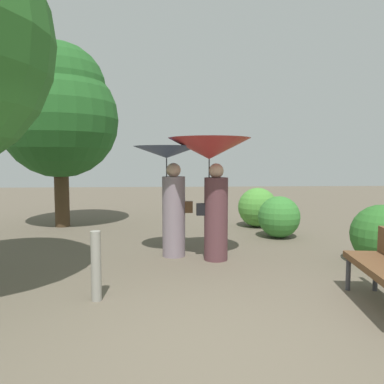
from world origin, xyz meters
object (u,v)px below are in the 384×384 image
(path_marker_post, at_px, (96,266))
(tree_mid_left, at_px, (59,110))
(person_right, at_px, (211,167))
(person_left, at_px, (170,182))

(path_marker_post, bearing_deg, tree_mid_left, 109.72)
(person_right, bearing_deg, tree_mid_left, 44.36)
(person_left, xyz_separation_m, person_right, (0.67, -0.29, 0.26))
(person_left, distance_m, path_marker_post, 2.36)
(tree_mid_left, relative_size, path_marker_post, 5.42)
(tree_mid_left, distance_m, path_marker_post, 5.93)
(person_right, height_order, tree_mid_left, tree_mid_left)
(tree_mid_left, bearing_deg, path_marker_post, -70.28)
(tree_mid_left, height_order, path_marker_post, tree_mid_left)
(person_left, bearing_deg, person_right, -114.30)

